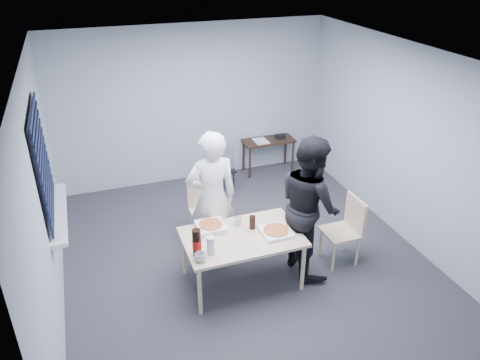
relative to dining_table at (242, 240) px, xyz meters
name	(u,v)px	position (x,y,z in m)	size (l,w,h in m)	color
room	(46,171)	(-2.01, 0.85, 0.84)	(5.00, 5.00, 5.00)	#2F2E33
dining_table	(242,240)	(0.00, 0.00, 0.00)	(1.36, 0.86, 0.66)	beige
chair_far	(205,204)	(-0.15, 1.09, -0.09)	(0.42, 0.42, 0.89)	beige
chair_right	(347,226)	(1.39, -0.02, -0.09)	(0.42, 0.42, 0.89)	beige
person_white	(212,199)	(-0.19, 0.58, 0.28)	(0.65, 0.42, 1.77)	silver
person_black	(309,205)	(0.87, 0.03, 0.28)	(0.86, 0.47, 1.77)	black
side_table	(269,144)	(1.47, 2.73, -0.09)	(0.90, 0.40, 0.60)	#362118
stool	(224,175)	(0.48, 2.19, -0.27)	(0.32, 0.32, 0.45)	black
backpack	(224,158)	(0.48, 2.18, 0.03)	(0.28, 0.20, 0.39)	slate
pizza_box_a	(211,227)	(-0.30, 0.25, 0.10)	(0.32, 0.32, 0.08)	white
pizza_box_b	(276,231)	(0.39, -0.08, 0.08)	(0.35, 0.35, 0.05)	white
mug_a	(200,257)	(-0.58, -0.30, 0.11)	(0.12, 0.12, 0.10)	silver
mug_b	(238,221)	(0.03, 0.25, 0.11)	(0.10, 0.10, 0.09)	silver
cola_glass	(252,222)	(0.17, 0.11, 0.14)	(0.07, 0.07, 0.16)	black
soda_bottle	(197,243)	(-0.58, -0.18, 0.21)	(0.10, 0.10, 0.32)	black
plastic_cups	(211,245)	(-0.44, -0.21, 0.17)	(0.09, 0.09, 0.21)	silver
rubber_band	(275,242)	(0.31, -0.24, 0.06)	(0.05, 0.05, 0.00)	red
papers	(261,141)	(1.32, 2.72, 0.00)	(0.23, 0.31, 0.01)	white
black_box	(280,136)	(1.69, 2.73, 0.03)	(0.16, 0.11, 0.07)	black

